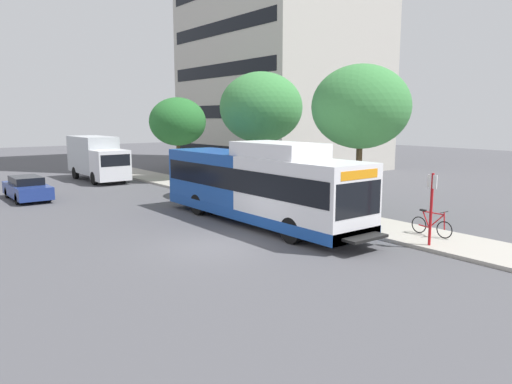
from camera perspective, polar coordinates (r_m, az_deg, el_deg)
name	(u,v)px	position (r m, az deg, el deg)	size (l,w,h in m)	color
ground_plane	(128,213)	(24.73, -14.92, -2.37)	(120.00, 120.00, 0.00)	#4C4C51
sidewalk_curb	(263,202)	(26.53, 0.87, -1.16)	(3.00, 56.00, 0.14)	#A8A399
transit_bus	(258,185)	(21.24, 0.24, 0.79)	(2.58, 12.25, 3.65)	white
bus_stop_sign_pole	(431,204)	(18.16, 20.02, -1.31)	(0.10, 0.36, 2.60)	red
bicycle_parked	(432,225)	(19.85, 20.05, -3.68)	(0.52, 1.76, 1.02)	black
street_tree_near_stop	(361,107)	(22.72, 12.29, 9.80)	(4.48, 4.48, 6.91)	#4C3823
street_tree_mid_block	(261,108)	(27.74, 0.61, 9.94)	(4.70, 4.70, 7.07)	#4C3823
street_tree_far_block	(178,122)	(35.63, -9.25, 8.20)	(4.08, 4.08, 5.95)	#4C3823
parked_car_far_lane	(27,188)	(30.52, -25.45, 0.42)	(1.80, 4.50, 1.33)	navy
box_truck_background	(97,157)	(37.73, -18.31, 3.94)	(2.32, 7.01, 3.25)	silver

